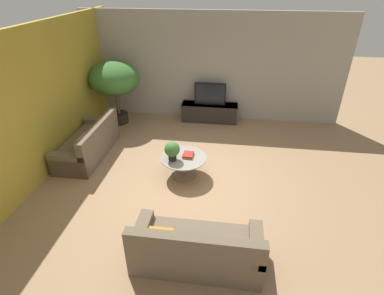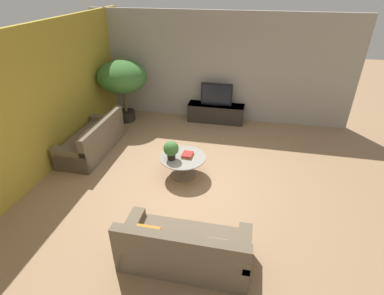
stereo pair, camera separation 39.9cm
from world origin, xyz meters
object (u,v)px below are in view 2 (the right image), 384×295
at_px(coffee_table, 183,162).
at_px(potted_palm_tall, 122,78).
at_px(potted_plant_tabletop, 171,149).
at_px(media_console, 216,113).
at_px(television, 217,95).
at_px(couch_by_wall, 93,141).
at_px(couch_near_entry, 184,249).

bearing_deg(coffee_table, potted_palm_tall, 133.59).
bearing_deg(potted_plant_tabletop, coffee_table, 31.39).
xyz_separation_m(media_console, potted_plant_tabletop, (-0.52, -3.01, 0.42)).
height_order(potted_palm_tall, potted_plant_tabletop, potted_palm_tall).
relative_size(television, potted_palm_tall, 0.50).
distance_m(media_console, coffee_table, 2.90).
bearing_deg(media_console, potted_palm_tall, -169.52).
relative_size(coffee_table, potted_plant_tabletop, 2.39).
xyz_separation_m(coffee_table, potted_plant_tabletop, (-0.21, -0.13, 0.37)).
height_order(television, couch_by_wall, television).
relative_size(coffee_table, couch_by_wall, 0.50).
bearing_deg(media_console, potted_plant_tabletop, -99.71).
distance_m(television, couch_by_wall, 3.59).
height_order(coffee_table, couch_by_wall, couch_by_wall).
relative_size(media_console, potted_plant_tabletop, 3.99).
height_order(coffee_table, couch_near_entry, couch_near_entry).
height_order(television, potted_palm_tall, potted_palm_tall).
bearing_deg(potted_palm_tall, media_console, 10.48).
relative_size(media_console, television, 1.84).
height_order(media_console, coffee_table, media_console).
bearing_deg(potted_palm_tall, coffee_table, -46.41).
distance_m(television, couch_near_entry, 5.15).
height_order(couch_by_wall, potted_plant_tabletop, potted_plant_tabletop).
relative_size(television, coffee_table, 0.91).
bearing_deg(potted_plant_tabletop, potted_palm_tall, 129.40).
xyz_separation_m(television, potted_palm_tall, (-2.60, -0.48, 0.45)).
xyz_separation_m(media_console, couch_near_entry, (0.25, -5.11, 0.02)).
height_order(media_console, potted_plant_tabletop, potted_plant_tabletop).
distance_m(potted_palm_tall, potted_plant_tabletop, 3.33).
distance_m(coffee_table, potted_plant_tabletop, 0.45).
relative_size(media_console, couch_near_entry, 0.86).
relative_size(couch_by_wall, couch_near_entry, 1.04).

